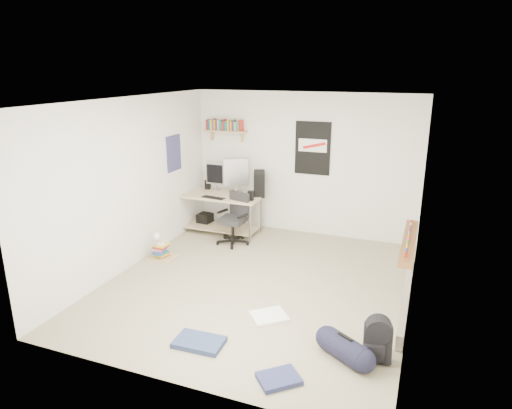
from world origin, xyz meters
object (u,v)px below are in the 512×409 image
(backpack, at_px, (377,343))
(duffel_bag, at_px, (345,347))
(desk, at_px, (220,213))
(office_chair, at_px, (233,216))
(book_stack, at_px, (161,249))

(backpack, bearing_deg, duffel_bag, -168.87)
(duffel_bag, bearing_deg, desk, 166.01)
(desk, bearing_deg, office_chair, -66.77)
(duffel_bag, bearing_deg, book_stack, -173.89)
(office_chair, xyz_separation_m, duffel_bag, (2.38, -2.55, -0.35))
(backpack, relative_size, book_stack, 0.95)
(office_chair, bearing_deg, desk, 152.84)
(backpack, bearing_deg, book_stack, 147.98)
(office_chair, distance_m, duffel_bag, 3.50)
(desk, relative_size, office_chair, 1.75)
(desk, xyz_separation_m, backpack, (3.14, -2.85, -0.16))
(duffel_bag, relative_size, book_stack, 1.28)
(desk, bearing_deg, backpack, -65.77)
(backpack, bearing_deg, desk, 128.35)
(office_chair, height_order, book_stack, office_chair)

